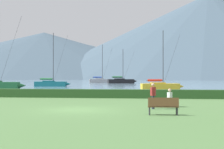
# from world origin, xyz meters

# --- Properties ---
(ground_plane) EXTENTS (1000.00, 1000.00, 0.00)m
(ground_plane) POSITION_xyz_m (0.00, 0.00, 0.00)
(ground_plane) COLOR #517A42
(harbor_water) EXTENTS (320.00, 246.00, 0.00)m
(harbor_water) POSITION_xyz_m (0.00, 137.00, 0.00)
(harbor_water) COLOR slate
(harbor_water) RESTS_ON ground_plane
(hedge_line) EXTENTS (80.00, 1.20, 0.82)m
(hedge_line) POSITION_xyz_m (0.00, 11.00, 0.41)
(hedge_line) COLOR #284C23
(hedge_line) RESTS_ON ground_plane
(sailboat_slip_1) EXTENTS (7.38, 2.95, 10.93)m
(sailboat_slip_1) POSITION_xyz_m (-15.50, 43.18, 0.62)
(sailboat_slip_1) COLOR #19707A
(sailboat_slip_1) RESTS_ON harbor_water
(sailboat_slip_3) EXTENTS (8.45, 4.04, 12.31)m
(sailboat_slip_3) POSITION_xyz_m (-11.24, 81.62, 0.71)
(sailboat_slip_3) COLOR #9E9EA3
(sailboat_slip_3) RESTS_ON harbor_water
(sailboat_slip_7) EXTENTS (8.88, 4.66, 10.04)m
(sailboat_slip_7) POSITION_xyz_m (-3.86, 73.15, 0.72)
(sailboat_slip_7) COLOR black
(sailboat_slip_7) RESTS_ON harbor_water
(sailboat_slip_8) EXTENTS (6.99, 3.18, 9.32)m
(sailboat_slip_8) POSITION_xyz_m (6.15, 31.20, 0.58)
(sailboat_slip_8) COLOR gold
(sailboat_slip_8) RESTS_ON harbor_water
(park_bench_near_path) EXTENTS (1.65, 0.54, 0.95)m
(park_bench_near_path) POSITION_xyz_m (5.19, -2.10, 0.53)
(park_bench_near_path) COLOR brown
(park_bench_near_path) RESTS_ON ground_plane
(person_seated_viewer) EXTENTS (0.36, 0.57, 1.25)m
(person_seated_viewer) POSITION_xyz_m (5.82, 2.55, 0.69)
(person_seated_viewer) COLOR #2D3347
(person_seated_viewer) RESTS_ON ground_plane
(person_standing_walker) EXTENTS (0.36, 0.56, 1.65)m
(person_standing_walker) POSITION_xyz_m (4.68, 1.07, 0.97)
(person_standing_walker) COLOR #2D3347
(person_standing_walker) RESTS_ON ground_plane
(distant_hill_west_ridge) EXTENTS (252.59, 252.59, 43.45)m
(distant_hill_west_ridge) POSITION_xyz_m (-73.47, 395.15, 21.72)
(distant_hill_west_ridge) COLOR slate
(distant_hill_west_ridge) RESTS_ON ground_plane
(distant_hill_central_peak) EXTENTS (334.82, 334.82, 48.77)m
(distant_hill_central_peak) POSITION_xyz_m (-107.95, 307.81, 24.38)
(distant_hill_central_peak) COLOR #425666
(distant_hill_central_peak) RESTS_ON ground_plane
(distant_hill_east_ridge) EXTENTS (341.42, 341.42, 82.76)m
(distant_hill_east_ridge) POSITION_xyz_m (61.48, 300.62, 41.38)
(distant_hill_east_ridge) COLOR #425666
(distant_hill_east_ridge) RESTS_ON ground_plane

